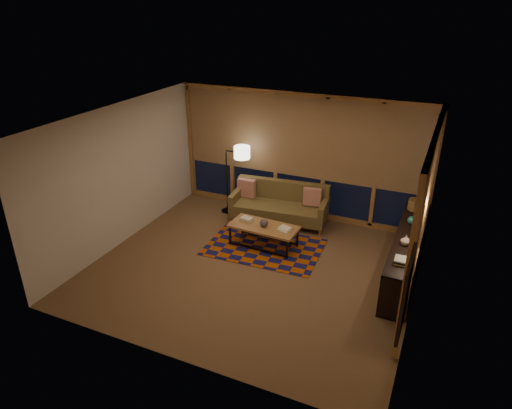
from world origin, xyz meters
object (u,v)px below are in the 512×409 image
at_px(sofa, 279,204).
at_px(floor_lamp, 227,179).
at_px(bookshelf, 406,252).
at_px(coffee_table, 264,236).

xyz_separation_m(sofa, floor_lamp, (-1.25, 0.02, 0.37)).
xyz_separation_m(floor_lamp, bookshelf, (3.98, -0.89, -0.41)).
xyz_separation_m(sofa, coffee_table, (0.11, -1.09, -0.19)).
distance_m(sofa, floor_lamp, 1.31).
bearing_deg(coffee_table, sofa, 98.39).
bearing_deg(bookshelf, floor_lamp, 167.35).
relative_size(sofa, bookshelf, 0.67).
bearing_deg(bookshelf, sofa, 162.25).
distance_m(sofa, bookshelf, 2.86).
bearing_deg(floor_lamp, coffee_table, -45.49).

